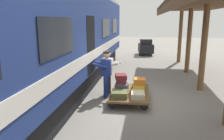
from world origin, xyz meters
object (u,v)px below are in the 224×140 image
train_car (51,41)px  suitcase_cream_canvas (138,95)px  suitcase_burgundy_valise (122,81)px  suitcase_gray_aluminum (123,84)px  baggage_tug (146,47)px  suitcase_olive_duffel (120,94)px  suitcase_maroon_trunk (121,77)px  suitcase_slate_roller (122,87)px  suitcase_orange_carryall (140,81)px  suitcase_red_plastic (139,81)px  luggage_cart (130,93)px  porter_by_door (108,71)px  suitcase_teal_softside (139,85)px  porter_in_overalls (106,73)px  suitcase_yellow_case (138,88)px

train_car → suitcase_cream_canvas: bearing=168.7°
suitcase_burgundy_valise → suitcase_gray_aluminum: bearing=-90.2°
suitcase_cream_canvas → baggage_tug: baggage_tug is taller
suitcase_olive_duffel → suitcase_maroon_trunk: size_ratio=1.16×
suitcase_cream_canvas → suitcase_slate_roller: suitcase_slate_roller is taller
suitcase_orange_carryall → suitcase_maroon_trunk: bearing=-2.6°
suitcase_olive_duffel → baggage_tug: size_ratio=0.30×
suitcase_red_plastic → luggage_cart: bearing=63.4°
porter_by_door → suitcase_gray_aluminum: bearing=-169.1°
suitcase_teal_softside → suitcase_orange_carryall: (-0.04, 0.60, 0.32)m
baggage_tug → suitcase_teal_softside: bearing=88.8°
suitcase_teal_softside → suitcase_burgundy_valise: (0.60, 0.56, 0.30)m
suitcase_gray_aluminum → suitcase_maroon_trunk: size_ratio=0.98×
baggage_tug → suitcase_cream_canvas: bearing=88.9°
porter_in_overalls → suitcase_teal_softside: bearing=-161.2°
porter_by_door → suitcase_red_plastic: bearing=-173.0°
suitcase_red_plastic → baggage_tug: baggage_tug is taller
suitcase_orange_carryall → suitcase_maroon_trunk: suitcase_maroon_trunk is taller
suitcase_gray_aluminum → suitcase_cream_canvas: bearing=117.0°
luggage_cart → suitcase_teal_softside: bearing=-117.0°
suitcase_yellow_case → porter_by_door: size_ratio=0.36×
suitcase_olive_duffel → suitcase_red_plastic: 1.37m
luggage_cart → suitcase_gray_aluminum: (0.30, -0.59, 0.13)m
suitcase_yellow_case → porter_in_overalls: porter_in_overalls is taller
suitcase_cream_canvas → suitcase_olive_duffel: 0.60m
suitcase_slate_roller → suitcase_red_plastic: suitcase_red_plastic is taller
suitcase_slate_roller → porter_in_overalls: size_ratio=0.30×
train_car → luggage_cart: size_ratio=7.87×
suitcase_gray_aluminum → suitcase_slate_roller: 0.59m
suitcase_cream_canvas → porter_in_overalls: 1.52m
train_car → suitcase_yellow_case: size_ratio=27.79×
luggage_cart → porter_by_door: size_ratio=1.26×
suitcase_orange_carryall → suitcase_red_plastic: size_ratio=0.91×
train_car → suitcase_maroon_trunk: 2.84m
suitcase_burgundy_valise → luggage_cart: bearing=174.6°
suitcase_cream_canvas → suitcase_red_plastic: size_ratio=1.26×
luggage_cart → suitcase_burgundy_valise: bearing=-5.4°
suitcase_cream_canvas → suitcase_red_plastic: 1.22m
luggage_cart → suitcase_olive_duffel: suitcase_olive_duffel is taller
suitcase_slate_roller → suitcase_yellow_case: bearing=180.0°
suitcase_burgundy_valise → suitcase_olive_duffel: bearing=90.2°
suitcase_slate_roller → suitcase_red_plastic: size_ratio=1.04×
suitcase_slate_roller → porter_by_door: size_ratio=0.30×
suitcase_yellow_case → suitcase_maroon_trunk: bearing=-2.0°
suitcase_gray_aluminum → porter_in_overalls: 0.90m
suitcase_cream_canvas → suitcase_slate_roller: (0.60, -0.59, 0.05)m
luggage_cart → porter_in_overalls: bearing=-11.0°
suitcase_red_plastic → porter_in_overalls: (1.22, 0.45, 0.37)m
suitcase_gray_aluminum → suitcase_teal_softside: 0.60m
suitcase_olive_duffel → suitcase_teal_softside: suitcase_olive_duffel is taller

